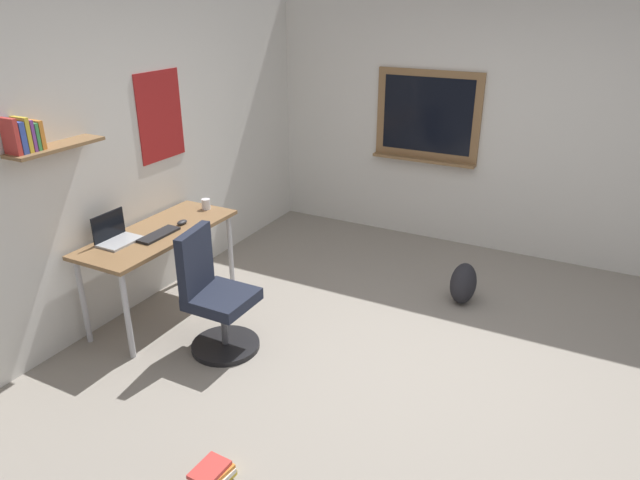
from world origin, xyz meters
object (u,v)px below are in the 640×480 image
backpack (463,283)px  book_stack_on_floor (213,475)px  keyboard (159,235)px  coffee_mug (206,204)px  desk (159,241)px  office_chair (215,300)px  computer_mouse (182,222)px  laptop (115,235)px

backpack → book_stack_on_floor: bearing=165.5°
keyboard → coffee_mug: bearing=4.3°
coffee_mug → desk: bearing=177.9°
backpack → keyboard: bearing=123.5°
desk → office_chair: (-0.23, -0.71, -0.25)m
computer_mouse → laptop: bearing=158.1°
book_stack_on_floor → laptop: bearing=58.2°
office_chair → book_stack_on_floor: (-1.10, -0.79, -0.35)m
keyboard → backpack: (1.40, -2.11, -0.57)m
backpack → desk: bearing=121.3°
laptop → coffee_mug: (0.91, -0.16, -0.01)m
coffee_mug → backpack: size_ratio=0.25×
office_chair → coffee_mug: bearing=39.9°
computer_mouse → book_stack_on_floor: computer_mouse is taller
desk → keyboard: keyboard is taller
office_chair → desk: bearing=72.3°
book_stack_on_floor → coffee_mug: bearing=37.5°
keyboard → office_chair: bearing=-103.9°
book_stack_on_floor → office_chair: bearing=35.7°
coffee_mug → backpack: (0.74, -2.16, -0.61)m
laptop → book_stack_on_floor: (-1.02, -1.64, -0.74)m
computer_mouse → coffee_mug: bearing=7.4°
desk → computer_mouse: 0.24m
desk → office_chair: bearing=-107.7°
computer_mouse → coffee_mug: coffee_mug is taller
backpack → computer_mouse: bearing=117.9°
desk → computer_mouse: size_ratio=13.36×
laptop → desk: bearing=-24.0°
desk → computer_mouse: bearing=-18.7°
keyboard → computer_mouse: 0.28m
backpack → laptop: bearing=125.3°
laptop → coffee_mug: size_ratio=3.37×
desk → laptop: bearing=156.0°
office_chair → computer_mouse: size_ratio=9.13×
coffee_mug → book_stack_on_floor: coffee_mug is taller
desk → book_stack_on_floor: 2.09m
coffee_mug → computer_mouse: bearing=-172.6°
desk → coffee_mug: 0.61m
office_chair → keyboard: (0.16, 0.64, 0.34)m
desk → backpack: size_ratio=3.80×
laptop → computer_mouse: (0.52, -0.21, -0.04)m
keyboard → computer_mouse: (0.28, 0.00, 0.01)m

